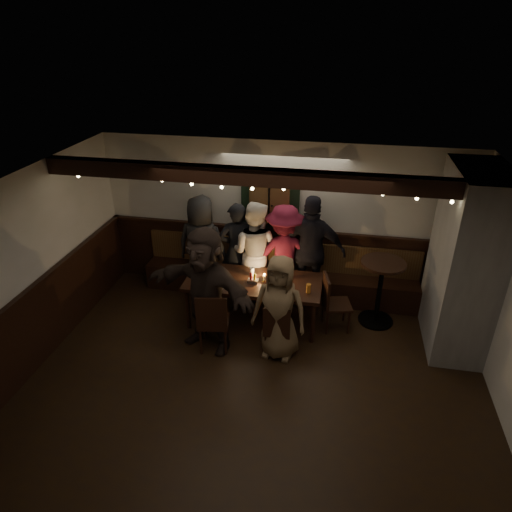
% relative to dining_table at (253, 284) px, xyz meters
% --- Properties ---
extents(room, '(6.02, 5.01, 2.62)m').
position_rel_dining_table_xyz_m(room, '(1.34, 0.02, 0.40)').
color(room, black).
rests_on(room, ground).
extents(dining_table, '(2.05, 0.88, 0.89)m').
position_rel_dining_table_xyz_m(dining_table, '(0.00, 0.00, 0.00)').
color(dining_table, black).
rests_on(dining_table, ground).
extents(chair_near_left, '(0.49, 0.49, 0.95)m').
position_rel_dining_table_xyz_m(chair_near_left, '(-0.42, -0.82, -0.13)').
color(chair_near_left, black).
rests_on(chair_near_left, ground).
extents(chair_near_right, '(0.37, 0.37, 0.83)m').
position_rel_dining_table_xyz_m(chair_near_right, '(0.48, -0.74, -0.20)').
color(chair_near_right, black).
rests_on(chair_near_right, ground).
extents(chair_end, '(0.49, 0.49, 0.90)m').
position_rel_dining_table_xyz_m(chair_end, '(1.19, 0.05, -0.16)').
color(chair_end, black).
rests_on(chair_end, ground).
extents(high_top, '(0.66, 0.66, 1.06)m').
position_rel_dining_table_xyz_m(high_top, '(1.89, 0.36, -0.00)').
color(high_top, black).
rests_on(high_top, ground).
extents(person_a, '(0.87, 0.58, 1.74)m').
position_rel_dining_table_xyz_m(person_a, '(-1.03, 0.74, 0.20)').
color(person_a, black).
rests_on(person_a, ground).
extents(person_b, '(0.71, 0.59, 1.67)m').
position_rel_dining_table_xyz_m(person_b, '(-0.42, 0.74, 0.16)').
color(person_b, black).
rests_on(person_b, ground).
extents(person_c, '(0.94, 0.79, 1.72)m').
position_rel_dining_table_xyz_m(person_c, '(-0.12, 0.71, 0.19)').
color(person_c, silver).
rests_on(person_c, ground).
extents(person_d, '(1.21, 0.88, 1.69)m').
position_rel_dining_table_xyz_m(person_d, '(0.36, 0.74, 0.17)').
color(person_d, maroon).
rests_on(person_d, ground).
extents(person_e, '(1.11, 0.48, 1.87)m').
position_rel_dining_table_xyz_m(person_e, '(0.80, 0.75, 0.26)').
color(person_e, black).
rests_on(person_e, ground).
extents(person_f, '(1.81, 1.11, 1.86)m').
position_rel_dining_table_xyz_m(person_f, '(-0.53, -0.69, 0.26)').
color(person_f, black).
rests_on(person_f, ground).
extents(person_g, '(0.81, 0.59, 1.54)m').
position_rel_dining_table_xyz_m(person_g, '(0.50, -0.70, 0.10)').
color(person_g, '#7A6244').
rests_on(person_g, ground).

